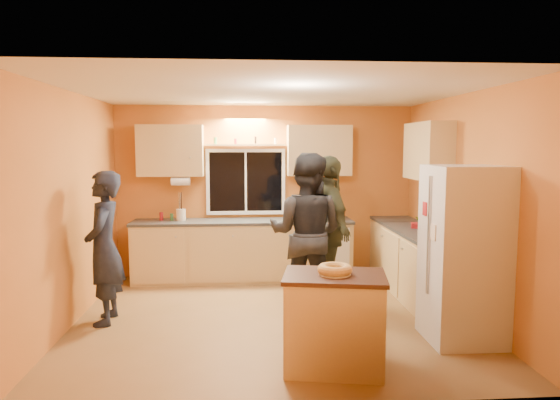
{
  "coord_description": "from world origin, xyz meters",
  "views": [
    {
      "loc": [
        -0.34,
        -5.62,
        1.99
      ],
      "look_at": [
        0.11,
        0.4,
        1.34
      ],
      "focal_mm": 32.0,
      "sensor_mm": 36.0,
      "label": 1
    }
  ],
  "objects": [
    {
      "name": "red_box",
      "position": [
        1.98,
        0.82,
        0.94
      ],
      "size": [
        0.19,
        0.16,
        0.07
      ],
      "primitive_type": "cube",
      "rotation": [
        0.0,
        0.0,
        -0.27
      ],
      "color": "#A4191C",
      "rests_on": "right_counter"
    },
    {
      "name": "refrigerator",
      "position": [
        1.89,
        -0.8,
        0.9
      ],
      "size": [
        0.72,
        0.7,
        1.8
      ],
      "primitive_type": "cube",
      "color": "silver",
      "rests_on": "ground"
    },
    {
      "name": "back_counter",
      "position": [
        0.01,
        1.7,
        0.45
      ],
      "size": [
        4.23,
        0.62,
        0.9
      ],
      "color": "tan",
      "rests_on": "ground"
    },
    {
      "name": "bundt_pastry",
      "position": [
        0.46,
        -1.36,
        0.91
      ],
      "size": [
        0.31,
        0.31,
        0.09
      ],
      "primitive_type": "torus",
      "color": "tan",
      "rests_on": "island"
    },
    {
      "name": "island",
      "position": [
        0.46,
        -1.36,
        0.44
      ],
      "size": [
        0.99,
        0.76,
        0.87
      ],
      "rotation": [
        0.0,
        0.0,
        -0.18
      ],
      "color": "tan",
      "rests_on": "ground"
    },
    {
      "name": "ground",
      "position": [
        0.0,
        0.0,
        0.0
      ],
      "size": [
        4.5,
        4.5,
        0.0
      ],
      "primitive_type": "plane",
      "color": "brown",
      "rests_on": "ground"
    },
    {
      "name": "room_shell",
      "position": [
        0.12,
        0.41,
        1.62
      ],
      "size": [
        4.54,
        4.04,
        2.61
      ],
      "color": "#CE7934",
      "rests_on": "ground"
    },
    {
      "name": "mixing_bowl",
      "position": [
        0.83,
        1.66,
        0.94
      ],
      "size": [
        0.39,
        0.39,
        0.09
      ],
      "primitive_type": "imported",
      "rotation": [
        0.0,
        0.0,
        -0.13
      ],
      "color": "black",
      "rests_on": "back_counter"
    },
    {
      "name": "person_right",
      "position": [
        0.73,
        0.53,
        0.94
      ],
      "size": [
        0.71,
        1.18,
        1.88
      ],
      "primitive_type": "imported",
      "rotation": [
        0.0,
        0.0,
        1.81
      ],
      "color": "#363A25",
      "rests_on": "ground"
    },
    {
      "name": "person_left",
      "position": [
        -1.9,
        0.0,
        0.86
      ],
      "size": [
        0.45,
        0.65,
        1.72
      ],
      "primitive_type": "imported",
      "rotation": [
        0.0,
        0.0,
        -1.5
      ],
      "color": "black",
      "rests_on": "ground"
    },
    {
      "name": "right_counter",
      "position": [
        1.95,
        0.5,
        0.45
      ],
      "size": [
        0.62,
        1.84,
        0.9
      ],
      "color": "tan",
      "rests_on": "ground"
    },
    {
      "name": "utensil_crock",
      "position": [
        -1.26,
        1.74,
        0.99
      ],
      "size": [
        0.14,
        0.14,
        0.17
      ],
      "primitive_type": "cylinder",
      "color": "beige",
      "rests_on": "back_counter"
    },
    {
      "name": "person_center",
      "position": [
        0.4,
        0.19,
        0.96
      ],
      "size": [
        1.12,
        1.0,
        1.91
      ],
      "primitive_type": "imported",
      "rotation": [
        0.0,
        0.0,
        2.79
      ],
      "color": "black",
      "rests_on": "ground"
    },
    {
      "name": "potted_plant",
      "position": [
        1.91,
        0.3,
        1.05
      ],
      "size": [
        0.33,
        0.32,
        0.3
      ],
      "primitive_type": "imported",
      "rotation": [
        0.0,
        0.0,
        -0.4
      ],
      "color": "gray",
      "rests_on": "right_counter"
    }
  ]
}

